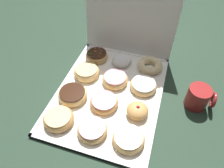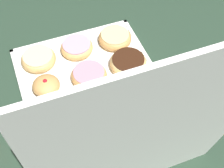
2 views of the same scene
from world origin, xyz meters
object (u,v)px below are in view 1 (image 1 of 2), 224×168
object	(u,v)px
glazed_ring_donut_0	(59,119)
pink_frosted_donut_7	(115,79)
pink_frosted_donut_1	(93,130)
glazed_ring_donut_2	(129,139)
pink_frosted_donut_4	(104,102)
coffee_mug	(199,97)
sprinkle_donut_9	(97,56)
cruller_donut_11	(150,65)
donut_box	(109,93)
sprinkle_donut_8	(143,85)
chocolate_frosted_donut_3	(73,94)
powdered_filled_donut_10	(121,60)
jelly_filled_donut_5	(137,111)
glazed_ring_donut_6	(87,72)

from	to	relation	value
glazed_ring_donut_0	pink_frosted_donut_7	bearing A→B (deg)	61.08
pink_frosted_donut_1	glazed_ring_donut_2	size ratio (longest dim) A/B	0.96
pink_frosted_donut_4	coffee_mug	xyz separation A→B (m)	(0.36, 0.12, 0.02)
pink_frosted_donut_1	pink_frosted_donut_7	bearing A→B (deg)	89.33
pink_frosted_donut_4	sprinkle_donut_9	world-z (taller)	sprinkle_donut_9
pink_frosted_donut_4	cruller_donut_11	xyz separation A→B (m)	(0.14, 0.27, 0.00)
cruller_donut_11	donut_box	bearing A→B (deg)	-124.03
glazed_ring_donut_2	pink_frosted_donut_7	distance (m)	0.29
coffee_mug	pink_frosted_donut_4	bearing A→B (deg)	-161.07
donut_box	sprinkle_donut_9	size ratio (longest dim) A/B	5.16
glazed_ring_donut_0	glazed_ring_donut_2	bearing A→B (deg)	-0.04
glazed_ring_donut_0	sprinkle_donut_8	size ratio (longest dim) A/B	0.99
glazed_ring_donut_2	cruller_donut_11	bearing A→B (deg)	89.61
pink_frosted_donut_4	sprinkle_donut_8	world-z (taller)	sprinkle_donut_8
glazed_ring_donut_0	glazed_ring_donut_2	world-z (taller)	glazed_ring_donut_0
coffee_mug	glazed_ring_donut_0	bearing A→B (deg)	-153.30
glazed_ring_donut_2	sprinkle_donut_9	xyz separation A→B (m)	(-0.26, 0.39, 0.00)
sprinkle_donut_8	sprinkle_donut_9	bearing A→B (deg)	154.16
sprinkle_donut_8	donut_box	bearing A→B (deg)	-152.54
glazed_ring_donut_0	sprinkle_donut_9	distance (m)	0.39
pink_frosted_donut_1	pink_frosted_donut_4	xyz separation A→B (m)	(-0.00, 0.13, -0.00)
sprinkle_donut_9	cruller_donut_11	distance (m)	0.26
glazed_ring_donut_0	cruller_donut_11	distance (m)	0.48
pink_frosted_donut_4	pink_frosted_donut_7	world-z (taller)	pink_frosted_donut_7
chocolate_frosted_donut_3	pink_frosted_donut_7	distance (m)	0.20
donut_box	cruller_donut_11	distance (m)	0.24
powdered_filled_donut_10	glazed_ring_donut_2	bearing A→B (deg)	-70.37
jelly_filled_donut_5	glazed_ring_donut_6	xyz separation A→B (m)	(-0.27, 0.14, -0.00)
glazed_ring_donut_2	pink_frosted_donut_7	size ratio (longest dim) A/B	1.00
glazed_ring_donut_6	chocolate_frosted_donut_3	bearing A→B (deg)	-91.93
glazed_ring_donut_0	sprinkle_donut_8	world-z (taller)	sprinkle_donut_8
glazed_ring_donut_2	donut_box	bearing A→B (deg)	124.66
glazed_ring_donut_0	glazed_ring_donut_2	xyz separation A→B (m)	(0.27, -0.00, -0.00)
jelly_filled_donut_5	glazed_ring_donut_6	size ratio (longest dim) A/B	0.73
pink_frosted_donut_1	sprinkle_donut_9	xyz separation A→B (m)	(-0.13, 0.39, 0.00)
glazed_ring_donut_0	jelly_filled_donut_5	world-z (taller)	jelly_filled_donut_5
pink_frosted_donut_7	glazed_ring_donut_2	bearing A→B (deg)	-63.66
donut_box	glazed_ring_donut_2	size ratio (longest dim) A/B	4.91
chocolate_frosted_donut_3	sprinkle_donut_8	distance (m)	0.30
pink_frosted_donut_4	powdered_filled_donut_10	world-z (taller)	powdered_filled_donut_10
glazed_ring_donut_2	coffee_mug	size ratio (longest dim) A/B	1.07
pink_frosted_donut_1	powdered_filled_donut_10	xyz separation A→B (m)	(-0.01, 0.39, 0.00)
pink_frosted_donut_7	glazed_ring_donut_0	bearing A→B (deg)	-118.92
donut_box	pink_frosted_donut_7	bearing A→B (deg)	85.05
pink_frosted_donut_1	sprinkle_donut_9	distance (m)	0.41
glazed_ring_donut_2	powdered_filled_donut_10	world-z (taller)	powdered_filled_donut_10
pink_frosted_donut_4	sprinkle_donut_9	distance (m)	0.29
glazed_ring_donut_2	cruller_donut_11	distance (m)	0.39
donut_box	powdered_filled_donut_10	size ratio (longest dim) A/B	6.14
pink_frosted_donut_1	pink_frosted_donut_7	world-z (taller)	pink_frosted_donut_7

